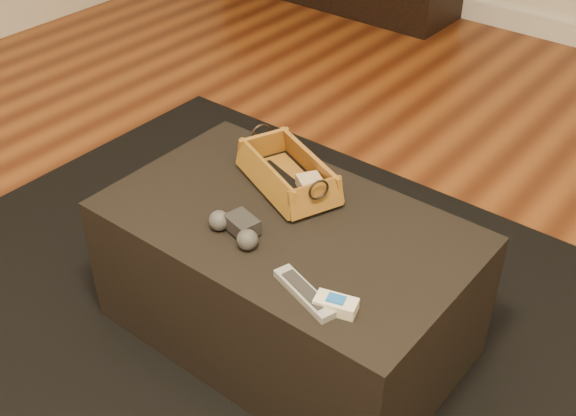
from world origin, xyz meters
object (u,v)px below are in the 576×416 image
Objects in this scene: game_controller at (237,228)px; tv_remote at (281,178)px; silver_remote at (305,293)px; cream_gadget at (336,304)px; ottoman at (287,279)px; wicker_basket at (288,174)px.

tv_remote is at bearing 103.41° from game_controller.
cream_gadget reaches higher than silver_remote.
ottoman is 4.91× the size of silver_remote.
cream_gadget is at bearing 5.41° from silver_remote.
game_controller is 0.37m from cream_gadget.
ottoman is 5.77× the size of game_controller.
ottoman is 0.37m from silver_remote.
game_controller reaches higher than tv_remote.
silver_remote is at bearing -14.42° from game_controller.
ottoman is 5.59× the size of tv_remote.
wicker_basket reaches higher than silver_remote.
tv_remote is 0.47× the size of wicker_basket.
wicker_basket reaches higher than tv_remote.
silver_remote is (0.34, -0.33, -0.01)m from tv_remote.
game_controller is 0.85× the size of silver_remote.
cream_gadget is at bearing -9.94° from game_controller.
tv_remote is at bearing 133.96° from ottoman.
wicker_basket is 3.49× the size of cream_gadget.
cream_gadget reaches higher than ottoman.
tv_remote is 0.03m from wicker_basket.
ottoman is 0.43m from cream_gadget.
game_controller is 1.61× the size of cream_gadget.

